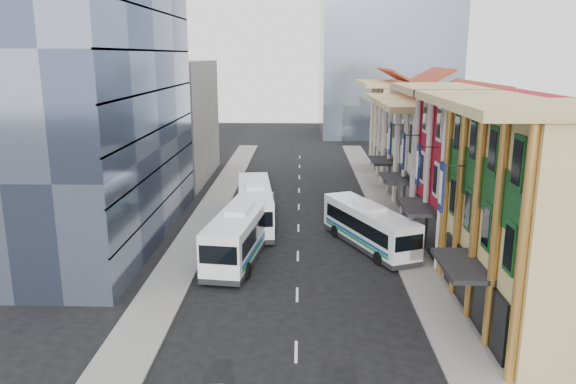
{
  "coord_description": "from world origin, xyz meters",
  "views": [
    {
      "loc": [
        0.2,
        -24.75,
        14.65
      ],
      "look_at": [
        -0.79,
        17.22,
        4.4
      ],
      "focal_mm": 35.0,
      "sensor_mm": 36.0,
      "label": 1
    }
  ],
  "objects_px": {
    "office_tower": "(77,51)",
    "bus_left_far": "(255,204)",
    "bus_left_near": "(241,231)",
    "bus_right": "(369,226)",
    "shophouse_tan": "(553,218)"
  },
  "relations": [
    {
      "from": "bus_left_far",
      "to": "bus_right",
      "type": "height_order",
      "value": "bus_left_far"
    },
    {
      "from": "bus_left_near",
      "to": "bus_left_far",
      "type": "distance_m",
      "value": 7.97
    },
    {
      "from": "shophouse_tan",
      "to": "bus_right",
      "type": "relative_size",
      "value": 1.27
    },
    {
      "from": "office_tower",
      "to": "bus_right",
      "type": "distance_m",
      "value": 26.17
    },
    {
      "from": "shophouse_tan",
      "to": "bus_left_far",
      "type": "xyz_separation_m",
      "value": [
        -17.83,
        17.73,
        -4.04
      ]
    },
    {
      "from": "shophouse_tan",
      "to": "bus_left_near",
      "type": "xyz_separation_m",
      "value": [
        -18.25,
        9.76,
        -4.03
      ]
    },
    {
      "from": "office_tower",
      "to": "bus_left_near",
      "type": "xyz_separation_m",
      "value": [
        12.75,
        -4.24,
        -13.03
      ]
    },
    {
      "from": "bus_right",
      "to": "office_tower",
      "type": "bearing_deg",
      "value": 151.93
    },
    {
      "from": "shophouse_tan",
      "to": "bus_right",
      "type": "height_order",
      "value": "shophouse_tan"
    },
    {
      "from": "office_tower",
      "to": "bus_right",
      "type": "xyz_separation_m",
      "value": [
        22.5,
        -1.91,
        -13.23
      ]
    },
    {
      "from": "bus_left_near",
      "to": "bus_left_far",
      "type": "xyz_separation_m",
      "value": [
        0.42,
        7.96,
        -0.02
      ]
    },
    {
      "from": "shophouse_tan",
      "to": "office_tower",
      "type": "bearing_deg",
      "value": 155.7
    },
    {
      "from": "office_tower",
      "to": "bus_left_far",
      "type": "distance_m",
      "value": 18.9
    },
    {
      "from": "office_tower",
      "to": "bus_right",
      "type": "bearing_deg",
      "value": -4.86
    },
    {
      "from": "office_tower",
      "to": "bus_left_near",
      "type": "distance_m",
      "value": 18.71
    }
  ]
}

